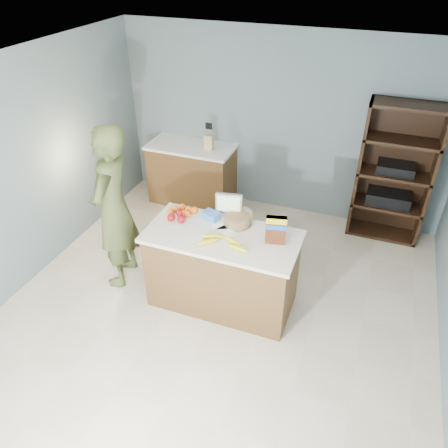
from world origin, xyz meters
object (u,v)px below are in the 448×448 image
(counter_peninsula, at_px, (222,272))
(tv, at_px, (229,204))
(person, at_px, (113,209))
(shelving_unit, at_px, (394,175))
(cereal_box, at_px, (276,228))

(counter_peninsula, distance_m, tv, 0.73)
(person, bearing_deg, tv, 95.59)
(shelving_unit, height_order, person, person)
(cereal_box, bearing_deg, person, -177.56)
(person, bearing_deg, shelving_unit, 115.69)
(counter_peninsula, bearing_deg, person, -179.33)
(counter_peninsula, xyz_separation_m, tv, (-0.05, 0.34, 0.64))
(person, relative_size, tv, 6.70)
(shelving_unit, xyz_separation_m, person, (-2.80, -2.06, 0.08))
(person, bearing_deg, cereal_box, 81.75)
(tv, bearing_deg, shelving_unit, 46.91)
(person, xyz_separation_m, cereal_box, (1.78, 0.08, 0.13))
(counter_peninsula, bearing_deg, cereal_box, 6.59)
(tv, bearing_deg, person, -163.72)
(counter_peninsula, bearing_deg, shelving_unit, 52.89)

